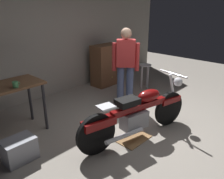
{
  "coord_description": "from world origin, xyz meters",
  "views": [
    {
      "loc": [
        -2.9,
        -1.97,
        2.12
      ],
      "look_at": [
        -0.05,
        0.7,
        0.65
      ],
      "focal_mm": 36.67,
      "sensor_mm": 36.0,
      "label": 1
    }
  ],
  "objects_px": {
    "storage_bin": "(19,149)",
    "mug_green_speckled": "(15,84)",
    "person_standing": "(126,64)",
    "shop_stool": "(145,70)",
    "wooden_dresser": "(106,65)",
    "motorcycle": "(138,113)"
  },
  "relations": [
    {
      "from": "storage_bin",
      "to": "mug_green_speckled",
      "type": "distance_m",
      "value": 0.99
    },
    {
      "from": "person_standing",
      "to": "shop_stool",
      "type": "relative_size",
      "value": 2.61
    },
    {
      "from": "shop_stool",
      "to": "storage_bin",
      "type": "bearing_deg",
      "value": -172.87
    },
    {
      "from": "wooden_dresser",
      "to": "storage_bin",
      "type": "bearing_deg",
      "value": -156.1
    },
    {
      "from": "motorcycle",
      "to": "person_standing",
      "type": "distance_m",
      "value": 1.41
    },
    {
      "from": "motorcycle",
      "to": "person_standing",
      "type": "xyz_separation_m",
      "value": [
        0.87,
        1.0,
        0.48
      ]
    },
    {
      "from": "person_standing",
      "to": "storage_bin",
      "type": "xyz_separation_m",
      "value": [
        -2.5,
        -0.15,
        -0.76
      ]
    },
    {
      "from": "shop_stool",
      "to": "storage_bin",
      "type": "xyz_separation_m",
      "value": [
        -3.68,
        -0.46,
        -0.33
      ]
    },
    {
      "from": "person_standing",
      "to": "shop_stool",
      "type": "distance_m",
      "value": 1.29
    },
    {
      "from": "person_standing",
      "to": "wooden_dresser",
      "type": "bearing_deg",
      "value": -70.04
    },
    {
      "from": "shop_stool",
      "to": "wooden_dresser",
      "type": "relative_size",
      "value": 0.58
    },
    {
      "from": "shop_stool",
      "to": "motorcycle",
      "type": "bearing_deg",
      "value": -147.24
    },
    {
      "from": "motorcycle",
      "to": "storage_bin",
      "type": "relative_size",
      "value": 4.9
    },
    {
      "from": "motorcycle",
      "to": "wooden_dresser",
      "type": "height_order",
      "value": "wooden_dresser"
    },
    {
      "from": "wooden_dresser",
      "to": "mug_green_speckled",
      "type": "distance_m",
      "value": 3.07
    },
    {
      "from": "shop_stool",
      "to": "mug_green_speckled",
      "type": "height_order",
      "value": "mug_green_speckled"
    },
    {
      "from": "storage_bin",
      "to": "mug_green_speckled",
      "type": "bearing_deg",
      "value": 59.47
    },
    {
      "from": "mug_green_speckled",
      "to": "shop_stool",
      "type": "bearing_deg",
      "value": -1.04
    },
    {
      "from": "mug_green_speckled",
      "to": "storage_bin",
      "type": "bearing_deg",
      "value": -120.53
    },
    {
      "from": "shop_stool",
      "to": "wooden_dresser",
      "type": "bearing_deg",
      "value": 115.54
    },
    {
      "from": "motorcycle",
      "to": "mug_green_speckled",
      "type": "bearing_deg",
      "value": 145.95
    },
    {
      "from": "person_standing",
      "to": "mug_green_speckled",
      "type": "relative_size",
      "value": 13.85
    }
  ]
}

